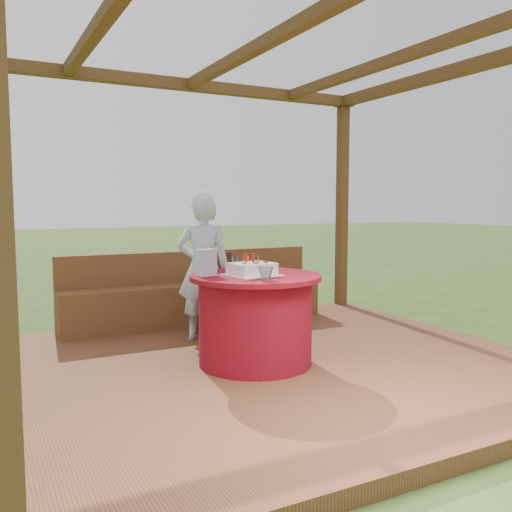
{
  "coord_description": "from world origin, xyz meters",
  "views": [
    {
      "loc": [
        -2.19,
        -3.96,
        1.46
      ],
      "look_at": [
        0.0,
        0.25,
        1.0
      ],
      "focal_mm": 38.0,
      "sensor_mm": 36.0,
      "label": 1
    }
  ],
  "objects_px": {
    "elderly_woman": "(203,266)",
    "gift_bag": "(206,262)",
    "drinking_glass": "(266,274)",
    "bench": "(196,299)",
    "birthday_cake": "(252,269)",
    "table": "(255,319)",
    "chair": "(214,290)"
  },
  "relations": [
    {
      "from": "chair",
      "to": "gift_bag",
      "type": "height_order",
      "value": "gift_bag"
    },
    {
      "from": "elderly_woman",
      "to": "birthday_cake",
      "type": "height_order",
      "value": "elderly_woman"
    },
    {
      "from": "gift_bag",
      "to": "drinking_glass",
      "type": "bearing_deg",
      "value": -62.74
    },
    {
      "from": "elderly_woman",
      "to": "gift_bag",
      "type": "height_order",
      "value": "elderly_woman"
    },
    {
      "from": "bench",
      "to": "birthday_cake",
      "type": "xyz_separation_m",
      "value": [
        -0.19,
        -1.77,
        0.54
      ]
    },
    {
      "from": "table",
      "to": "elderly_woman",
      "type": "relative_size",
      "value": 0.74
    },
    {
      "from": "table",
      "to": "drinking_glass",
      "type": "bearing_deg",
      "value": -104.17
    },
    {
      "from": "gift_bag",
      "to": "birthday_cake",
      "type": "bearing_deg",
      "value": -30.39
    },
    {
      "from": "table",
      "to": "birthday_cake",
      "type": "relative_size",
      "value": 2.47
    },
    {
      "from": "bench",
      "to": "gift_bag",
      "type": "height_order",
      "value": "gift_bag"
    },
    {
      "from": "bench",
      "to": "drinking_glass",
      "type": "xyz_separation_m",
      "value": [
        -0.23,
        -2.07,
        0.54
      ]
    },
    {
      "from": "table",
      "to": "birthday_cake",
      "type": "distance_m",
      "value": 0.43
    },
    {
      "from": "elderly_woman",
      "to": "drinking_glass",
      "type": "distance_m",
      "value": 1.32
    },
    {
      "from": "bench",
      "to": "table",
      "type": "height_order",
      "value": "bench"
    },
    {
      "from": "drinking_glass",
      "to": "elderly_woman",
      "type": "bearing_deg",
      "value": 89.17
    },
    {
      "from": "bench",
      "to": "birthday_cake",
      "type": "bearing_deg",
      "value": -96.24
    },
    {
      "from": "birthday_cake",
      "to": "gift_bag",
      "type": "xyz_separation_m",
      "value": [
        -0.34,
        0.16,
        0.06
      ]
    },
    {
      "from": "bench",
      "to": "elderly_woman",
      "type": "height_order",
      "value": "elderly_woman"
    },
    {
      "from": "bench",
      "to": "birthday_cake",
      "type": "relative_size",
      "value": 6.79
    },
    {
      "from": "gift_bag",
      "to": "drinking_glass",
      "type": "distance_m",
      "value": 0.56
    },
    {
      "from": "table",
      "to": "gift_bag",
      "type": "distance_m",
      "value": 0.63
    },
    {
      "from": "elderly_woman",
      "to": "birthday_cake",
      "type": "relative_size",
      "value": 3.32
    },
    {
      "from": "bench",
      "to": "chair",
      "type": "bearing_deg",
      "value": -94.15
    },
    {
      "from": "table",
      "to": "elderly_woman",
      "type": "height_order",
      "value": "elderly_woman"
    },
    {
      "from": "birthday_cake",
      "to": "gift_bag",
      "type": "bearing_deg",
      "value": 155.34
    },
    {
      "from": "table",
      "to": "drinking_glass",
      "type": "height_order",
      "value": "drinking_glass"
    },
    {
      "from": "gift_bag",
      "to": "drinking_glass",
      "type": "height_order",
      "value": "gift_bag"
    },
    {
      "from": "birthday_cake",
      "to": "gift_bag",
      "type": "relative_size",
      "value": 2.03
    },
    {
      "from": "elderly_woman",
      "to": "gift_bag",
      "type": "xyz_separation_m",
      "value": [
        -0.32,
        -0.86,
        0.13
      ]
    },
    {
      "from": "gift_bag",
      "to": "table",
      "type": "bearing_deg",
      "value": -23.67
    },
    {
      "from": "gift_bag",
      "to": "drinking_glass",
      "type": "relative_size",
      "value": 1.91
    },
    {
      "from": "table",
      "to": "elderly_woman",
      "type": "bearing_deg",
      "value": 93.86
    }
  ]
}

